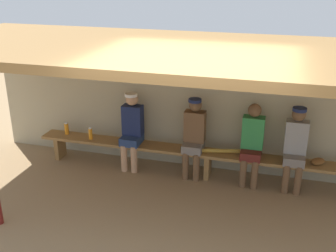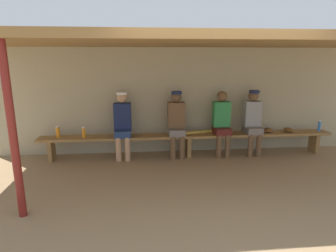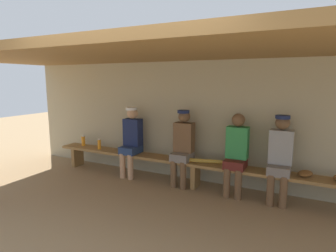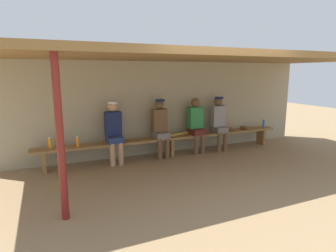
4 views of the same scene
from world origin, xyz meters
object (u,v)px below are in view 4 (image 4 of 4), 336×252
Objects in this scene: water_bottle_clear at (50,143)px; water_bottle_orange at (78,142)px; player_in_red at (219,121)px; baseball_glove_tan at (230,129)px; player_with_sunglasses at (114,129)px; player_in_white at (196,123)px; player_near_post at (160,125)px; water_bottle_green at (264,123)px; support_post at (60,140)px; bench at (170,140)px; baseball_glove_worn at (244,128)px; baseball_bat at (175,135)px.

water_bottle_orange is (0.52, -0.09, -0.00)m from water_bottle_clear.
baseball_glove_tan is at bearing 3.19° from player_in_red.
player_in_white is (2.02, -0.00, -0.02)m from player_with_sunglasses.
baseball_glove_tan is (1.01, 0.02, -0.22)m from player_in_white.
water_bottle_green is (3.09, 0.02, -0.18)m from player_near_post.
baseball_glove_tan is at bearing 0.37° from player_with_sunglasses.
water_bottle_clear is 4.31m from baseball_glove_tan.
support_post is 1.64× the size of player_near_post.
bench is 2.15m from baseball_glove_worn.
bench is at bearing 132.81° from baseball_glove_tan.
player_with_sunglasses is at bearing -2.05° from water_bottle_clear.
player_with_sunglasses and player_in_red have the same top height.
water_bottle_clear is 0.97× the size of water_bottle_green.
player_in_white is 0.66m from player_in_red.
player_in_white is 6.13× the size of water_bottle_orange.
bench is 4.46× the size of player_near_post.
player_in_white is at bearing 0.96° from water_bottle_orange.
water_bottle_orange is at bearing -179.27° from water_bottle_green.
water_bottle_clear is 1.03× the size of water_bottle_orange.
player_with_sunglasses is at bearing 180.00° from player_in_red.
support_post is at bearing -69.90° from baseball_glove_worn.
water_bottle_orange is (-3.44, -0.05, -0.18)m from player_in_red.
player_near_post reaches higher than baseball_glove_worn.
player_in_white is at bearing 33.32° from support_post.
water_bottle_orange is 4.23m from baseball_glove_worn.
player_near_post is at bearing -179.70° from water_bottle_green.
player_in_red is (2.68, 0.00, 0.00)m from player_with_sunglasses.
support_post is at bearing 158.77° from baseball_glove_tan.
water_bottle_green is (4.17, 0.02, -0.18)m from player_with_sunglasses.
player_with_sunglasses is 0.78m from water_bottle_orange.
player_in_white is 5.96× the size of water_bottle_clear.
player_in_white is at bearing -0.81° from water_bottle_clear.
bench is 4.49× the size of player_in_white.
water_bottle_green is at bearing 0.73° from water_bottle_orange.
baseball_glove_worn is (3.47, -0.01, -0.24)m from player_with_sunglasses.
support_post is at bearing -146.68° from player_in_white.
baseball_glove_tan is (-1.14, 0.00, -0.06)m from water_bottle_green.
player_with_sunglasses reaches higher than baseball_glove_tan.
bench is 2.10m from water_bottle_orange.
player_in_white is at bearing 0.26° from bench.
baseball_glove_tan is 0.30× the size of baseball_bat.
baseball_glove_worn is (-0.70, -0.02, -0.06)m from water_bottle_green.
water_bottle_clear reaches higher than water_bottle_orange.
player_in_red is 1.25m from baseball_bat.
water_bottle_green is (5.35, 2.12, -0.53)m from support_post.
baseball_glove_worn is at bearing 0.56° from water_bottle_orange.
baseball_bat is (0.12, -0.00, 0.11)m from bench.
player_in_white is (0.94, -0.00, -0.02)m from player_near_post.
water_bottle_orange is (-1.84, -0.05, -0.18)m from player_near_post.
water_bottle_green is (4.93, 0.06, 0.01)m from water_bottle_orange.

